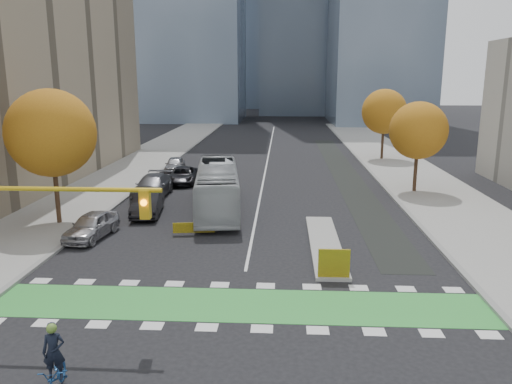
# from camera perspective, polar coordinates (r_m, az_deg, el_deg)

# --- Properties ---
(ground) EXTENTS (300.00, 300.00, 0.00)m
(ground) POSITION_cam_1_polar(r_m,az_deg,el_deg) (19.01, -2.38, -14.72)
(ground) COLOR black
(ground) RESTS_ON ground
(sidewalk_west) EXTENTS (7.00, 120.00, 0.15)m
(sidewalk_west) POSITION_cam_1_polar(r_m,az_deg,el_deg) (40.71, -18.86, -0.15)
(sidewalk_west) COLOR gray
(sidewalk_west) RESTS_ON ground
(sidewalk_east) EXTENTS (7.00, 120.00, 0.15)m
(sidewalk_east) POSITION_cam_1_polar(r_m,az_deg,el_deg) (39.58, 20.41, -0.64)
(sidewalk_east) COLOR gray
(sidewalk_east) RESTS_ON ground
(curb_west) EXTENTS (0.30, 120.00, 0.16)m
(curb_west) POSITION_cam_1_polar(r_m,az_deg,el_deg) (39.54, -14.15, -0.22)
(curb_west) COLOR gray
(curb_west) RESTS_ON ground
(curb_east) EXTENTS (0.30, 120.00, 0.16)m
(curb_east) POSITION_cam_1_polar(r_m,az_deg,el_deg) (38.68, 15.45, -0.59)
(curb_east) COLOR gray
(curb_east) RESTS_ON ground
(bike_crossing) EXTENTS (20.00, 3.00, 0.01)m
(bike_crossing) POSITION_cam_1_polar(r_m,az_deg,el_deg) (20.34, -1.97, -12.75)
(bike_crossing) COLOR green
(bike_crossing) RESTS_ON ground
(centre_line) EXTENTS (0.15, 70.00, 0.01)m
(centre_line) POSITION_cam_1_polar(r_m,az_deg,el_deg) (57.46, 1.41, 4.13)
(centre_line) COLOR silver
(centre_line) RESTS_ON ground
(bike_lane_paint) EXTENTS (2.50, 50.00, 0.01)m
(bike_lane_paint) POSITION_cam_1_polar(r_m,az_deg,el_deg) (47.93, 10.04, 2.16)
(bike_lane_paint) COLOR black
(bike_lane_paint) RESTS_ON ground
(median_island) EXTENTS (1.60, 10.00, 0.16)m
(median_island) POSITION_cam_1_polar(r_m,az_deg,el_deg) (27.29, 7.87, -5.85)
(median_island) COLOR gray
(median_island) RESTS_ON ground
(hazard_board) EXTENTS (1.40, 0.12, 1.30)m
(hazard_board) POSITION_cam_1_polar(r_m,az_deg,el_deg) (22.56, 8.91, -8.05)
(hazard_board) COLOR yellow
(hazard_board) RESTS_ON median_island
(tree_west) EXTENTS (5.20, 5.20, 8.22)m
(tree_west) POSITION_cam_1_polar(r_m,az_deg,el_deg) (32.00, -22.35, 6.24)
(tree_west) COLOR #332114
(tree_west) RESTS_ON ground
(tree_east_near) EXTENTS (4.40, 4.40, 7.08)m
(tree_east_near) POSITION_cam_1_polar(r_m,az_deg,el_deg) (40.30, 18.07, 6.69)
(tree_east_near) COLOR #332114
(tree_east_near) RESTS_ON ground
(tree_east_far) EXTENTS (4.80, 4.80, 7.65)m
(tree_east_far) POSITION_cam_1_polar(r_m,az_deg,el_deg) (55.92, 14.44, 8.89)
(tree_east_far) COLOR #332114
(tree_east_far) RESTS_ON ground
(traffic_signal_west) EXTENTS (8.53, 0.56, 5.20)m
(traffic_signal_west) POSITION_cam_1_polar(r_m,az_deg,el_deg) (19.47, -26.61, -2.70)
(traffic_signal_west) COLOR #BF9914
(traffic_signal_west) RESTS_ON ground
(cyclist) EXTENTS (0.99, 1.98, 2.19)m
(cyclist) POSITION_cam_1_polar(r_m,az_deg,el_deg) (16.02, -21.91, -18.44)
(cyclist) COLOR #1F4F91
(cyclist) RESTS_ON ground
(bus) EXTENTS (4.02, 11.58, 3.16)m
(bus) POSITION_cam_1_polar(r_m,az_deg,el_deg) (33.58, -4.42, 0.46)
(bus) COLOR #AEB3B6
(bus) RESTS_ON ground
(parked_car_a) EXTENTS (2.27, 4.46, 1.45)m
(parked_car_a) POSITION_cam_1_polar(r_m,az_deg,el_deg) (29.48, -18.29, -3.66)
(parked_car_a) COLOR #ABAAB0
(parked_car_a) RESTS_ON ground
(parked_car_b) EXTENTS (2.23, 4.94, 1.57)m
(parked_car_b) POSITION_cam_1_polar(r_m,az_deg,el_deg) (33.47, -12.31, -1.24)
(parked_car_b) COLOR black
(parked_car_b) RESTS_ON ground
(parked_car_c) EXTENTS (2.29, 5.61, 1.63)m
(parked_car_c) POSITION_cam_1_polar(r_m,az_deg,el_deg) (38.41, -11.75, 0.65)
(parked_car_c) COLOR #505156
(parked_car_c) RESTS_ON ground
(parked_car_d) EXTENTS (2.60, 5.02, 1.35)m
(parked_car_d) POSITION_cam_1_polar(r_m,az_deg,el_deg) (42.90, -8.35, 1.88)
(parked_car_d) COLOR black
(parked_car_d) RESTS_ON ground
(parked_car_e) EXTENTS (2.09, 4.40, 1.45)m
(parked_car_e) POSITION_cam_1_polar(r_m,az_deg,el_deg) (48.07, -9.25, 3.10)
(parked_car_e) COLOR gray
(parked_car_e) RESTS_ON ground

